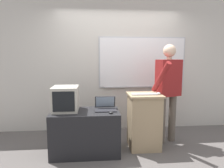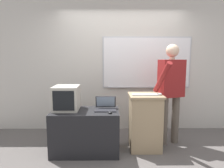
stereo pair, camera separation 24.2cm
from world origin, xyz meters
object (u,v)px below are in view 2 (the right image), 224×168
(side_desk, at_px, (86,131))
(wireless_keyboard, at_px, (145,95))
(lectern_podium, at_px, (145,122))
(laptop, at_px, (106,106))
(person_presenter, at_px, (171,87))
(crt_monitor, at_px, (66,98))
(computer_mouse_by_keyboard, at_px, (160,94))
(computer_mouse_by_laptop, at_px, (110,112))

(side_desk, relative_size, wireless_keyboard, 2.57)
(lectern_podium, height_order, side_desk, lectern_podium)
(lectern_podium, height_order, laptop, lectern_podium)
(person_presenter, height_order, crt_monitor, person_presenter)
(side_desk, bearing_deg, person_presenter, 11.64)
(lectern_podium, bearing_deg, wireless_keyboard, -108.75)
(computer_mouse_by_keyboard, xyz_separation_m, crt_monitor, (-1.51, -0.01, -0.06))
(computer_mouse_by_laptop, bearing_deg, computer_mouse_by_keyboard, 15.98)
(lectern_podium, relative_size, crt_monitor, 2.14)
(lectern_podium, distance_m, computer_mouse_by_laptop, 0.69)
(person_presenter, xyz_separation_m, laptop, (-1.13, -0.24, -0.28))
(crt_monitor, bearing_deg, computer_mouse_by_keyboard, 0.37)
(person_presenter, bearing_deg, computer_mouse_by_laptop, -174.89)
(wireless_keyboard, height_order, computer_mouse_by_laptop, wireless_keyboard)
(side_desk, bearing_deg, crt_monitor, 169.52)
(wireless_keyboard, distance_m, computer_mouse_by_laptop, 0.65)
(person_presenter, bearing_deg, wireless_keyboard, -171.75)
(lectern_podium, bearing_deg, computer_mouse_by_laptop, -154.59)
(person_presenter, xyz_separation_m, computer_mouse_by_laptop, (-1.06, -0.46, -0.32))
(lectern_podium, bearing_deg, side_desk, -173.40)
(lectern_podium, bearing_deg, person_presenter, 21.44)
(wireless_keyboard, xyz_separation_m, computer_mouse_by_keyboard, (0.24, 0.02, 0.01))
(crt_monitor, bearing_deg, side_desk, -10.48)
(side_desk, height_order, wireless_keyboard, wireless_keyboard)
(laptop, distance_m, computer_mouse_by_keyboard, 0.90)
(wireless_keyboard, relative_size, crt_monitor, 0.96)
(lectern_podium, bearing_deg, computer_mouse_by_keyboard, -11.92)
(person_presenter, relative_size, computer_mouse_by_keyboard, 17.58)
(computer_mouse_by_laptop, xyz_separation_m, computer_mouse_by_keyboard, (0.81, 0.23, 0.24))
(lectern_podium, distance_m, computer_mouse_by_keyboard, 0.53)
(laptop, height_order, crt_monitor, crt_monitor)
(side_desk, relative_size, computer_mouse_by_laptop, 10.71)
(person_presenter, xyz_separation_m, computer_mouse_by_keyboard, (-0.25, -0.23, -0.08))
(lectern_podium, xyz_separation_m, side_desk, (-0.98, -0.11, -0.12))
(computer_mouse_by_laptop, distance_m, crt_monitor, 0.76)
(laptop, bearing_deg, wireless_keyboard, -1.04)
(person_presenter, relative_size, laptop, 5.18)
(side_desk, distance_m, person_presenter, 1.63)
(person_presenter, bearing_deg, laptop, 173.35)
(lectern_podium, height_order, person_presenter, person_presenter)
(wireless_keyboard, bearing_deg, computer_mouse_by_keyboard, 4.09)
(wireless_keyboard, xyz_separation_m, computer_mouse_by_laptop, (-0.56, -0.21, -0.23))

